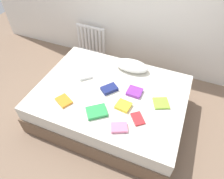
# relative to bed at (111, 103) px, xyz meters

# --- Properties ---
(ground_plane) EXTENTS (8.00, 8.00, 0.00)m
(ground_plane) POSITION_rel_bed_xyz_m (0.00, 0.00, -0.25)
(ground_plane) COLOR #7F6651
(bed) EXTENTS (2.00, 1.50, 0.50)m
(bed) POSITION_rel_bed_xyz_m (0.00, 0.00, 0.00)
(bed) COLOR brown
(bed) RESTS_ON ground
(radiator) EXTENTS (0.56, 0.04, 0.55)m
(radiator) POSITION_rel_bed_xyz_m (-0.91, 1.20, 0.14)
(radiator) COLOR white
(radiator) RESTS_ON ground
(pillow) EXTENTS (0.49, 0.26, 0.14)m
(pillow) POSITION_rel_bed_xyz_m (0.11, 0.53, 0.32)
(pillow) COLOR white
(pillow) RESTS_ON bed
(textbook_navy) EXTENTS (0.24, 0.25, 0.05)m
(textbook_navy) POSITION_rel_bed_xyz_m (-0.02, 0.01, 0.28)
(textbook_navy) COLOR navy
(textbook_navy) RESTS_ON bed
(textbook_white) EXTENTS (0.29, 0.29, 0.04)m
(textbook_white) POSITION_rel_bed_xyz_m (-0.48, 0.15, 0.27)
(textbook_white) COLOR white
(textbook_white) RESTS_ON bed
(textbook_orange) EXTENTS (0.25, 0.23, 0.03)m
(textbook_orange) POSITION_rel_bed_xyz_m (-0.47, -0.40, 0.27)
(textbook_orange) COLOR orange
(textbook_orange) RESTS_ON bed
(textbook_green) EXTENTS (0.30, 0.29, 0.04)m
(textbook_green) POSITION_rel_bed_xyz_m (-0.01, -0.40, 0.27)
(textbook_green) COLOR green
(textbook_green) RESTS_ON bed
(textbook_yellow) EXTENTS (0.19, 0.18, 0.04)m
(textbook_yellow) POSITION_rel_bed_xyz_m (0.25, -0.19, 0.27)
(textbook_yellow) COLOR yellow
(textbook_yellow) RESTS_ON bed
(textbook_lime) EXTENTS (0.24, 0.24, 0.03)m
(textbook_lime) POSITION_rel_bed_xyz_m (0.67, 0.03, 0.27)
(textbook_lime) COLOR #8CC638
(textbook_lime) RESTS_ON bed
(textbook_purple) EXTENTS (0.19, 0.18, 0.05)m
(textbook_purple) POSITION_rel_bed_xyz_m (0.31, 0.09, 0.28)
(textbook_purple) COLOR purple
(textbook_purple) RESTS_ON bed
(textbook_red) EXTENTS (0.21, 0.22, 0.02)m
(textbook_red) POSITION_rel_bed_xyz_m (0.47, -0.31, 0.26)
(textbook_red) COLOR red
(textbook_red) RESTS_ON bed
(textbook_pink) EXTENTS (0.22, 0.19, 0.04)m
(textbook_pink) POSITION_rel_bed_xyz_m (0.32, -0.51, 0.27)
(textbook_pink) COLOR pink
(textbook_pink) RESTS_ON bed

